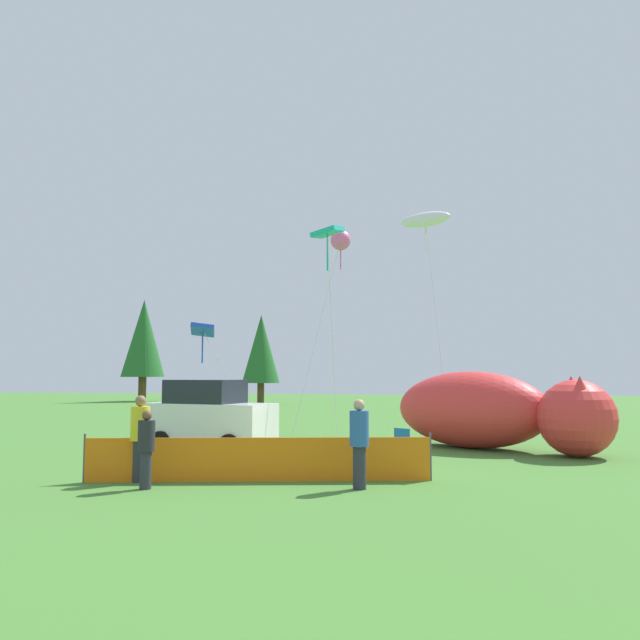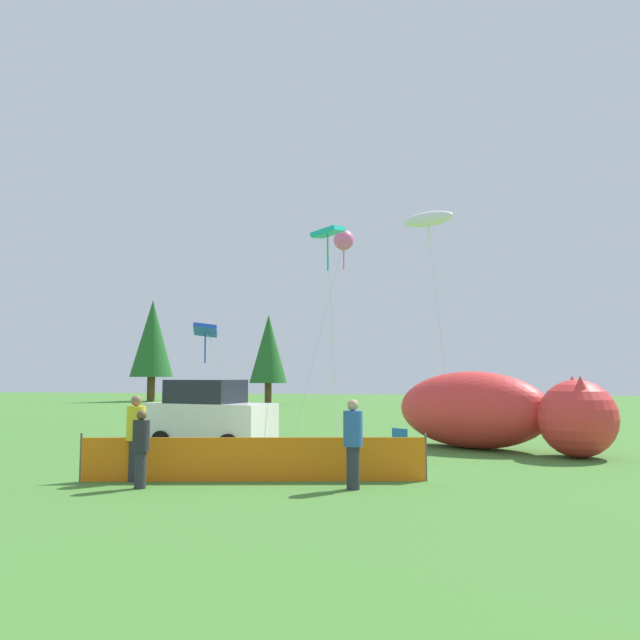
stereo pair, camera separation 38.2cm
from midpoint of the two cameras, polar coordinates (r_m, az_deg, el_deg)
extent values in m
plane|color=#477F33|center=(16.94, -2.38, -12.98)|extent=(120.00, 120.00, 0.00)
cube|color=white|center=(19.70, -10.55, -9.23)|extent=(4.18, 2.52, 1.20)
cube|color=#1E232D|center=(19.77, -10.97, -6.43)|extent=(2.44, 1.98, 0.72)
cylinder|color=black|center=(19.80, -6.29, -10.86)|extent=(0.69, 0.38, 0.65)
cylinder|color=black|center=(18.42, -8.85, -11.27)|extent=(0.69, 0.38, 0.65)
cylinder|color=black|center=(21.10, -12.08, -10.42)|extent=(0.69, 0.38, 0.65)
cylinder|color=black|center=(19.81, -14.86, -10.72)|extent=(0.69, 0.38, 0.65)
cube|color=#1959A5|center=(16.98, 7.38, -11.33)|extent=(0.73, 0.73, 0.03)
cube|color=#1959A5|center=(16.76, 6.84, -10.61)|extent=(0.43, 0.31, 0.47)
cylinder|color=#A5A5AD|center=(17.32, 7.25, -11.99)|extent=(0.02, 0.02, 0.47)
cylinder|color=#A5A5AD|center=(17.05, 8.46, -12.08)|extent=(0.02, 0.02, 0.47)
cylinder|color=#A5A5AD|center=(16.97, 6.31, -12.14)|extent=(0.02, 0.02, 0.47)
cylinder|color=#A5A5AD|center=(16.70, 7.53, -12.25)|extent=(0.02, 0.02, 0.47)
ellipsoid|color=red|center=(20.88, 13.10, -7.97)|extent=(5.77, 4.89, 2.46)
ellipsoid|color=yellow|center=(20.91, 13.13, -9.49)|extent=(3.84, 3.36, 1.11)
sphere|color=red|center=(19.46, 21.90, -8.33)|extent=(2.21, 2.21, 2.21)
cone|color=red|center=(19.97, 21.49, -5.71)|extent=(0.62, 0.62, 0.66)
cone|color=red|center=(18.88, 22.15, -5.74)|extent=(0.62, 0.62, 0.66)
cube|color=orange|center=(14.16, -6.41, -12.56)|extent=(7.48, 1.58, 0.96)
cylinder|color=#4C4C51|center=(14.96, -21.45, -11.66)|extent=(0.05, 0.05, 1.05)
cylinder|color=#4C4C51|center=(14.36, 9.30, -12.23)|extent=(0.05, 0.05, 1.05)
cylinder|color=#2D2D38|center=(13.18, 2.77, -13.34)|extent=(0.27, 0.27, 0.87)
cylinder|color=#2D59A5|center=(13.09, 2.76, -9.87)|extent=(0.40, 0.40, 0.73)
sphere|color=tan|center=(13.06, 2.75, -7.77)|extent=(0.24, 0.24, 0.24)
cylinder|color=#2D2D38|center=(13.72, -16.45, -13.04)|extent=(0.24, 0.24, 0.76)
cylinder|color=#26262D|center=(13.64, -16.37, -10.13)|extent=(0.35, 0.35, 0.64)
sphere|color=brown|center=(13.61, -16.33, -8.37)|extent=(0.21, 0.21, 0.21)
cylinder|color=#2D2D38|center=(14.63, -16.94, -12.26)|extent=(0.28, 0.28, 0.90)
cylinder|color=yellow|center=(14.55, -16.86, -9.04)|extent=(0.41, 0.41, 0.75)
sphere|color=#8C6647|center=(14.52, -16.81, -7.09)|extent=(0.24, 0.24, 0.24)
cylinder|color=silver|center=(25.47, -8.84, -5.64)|extent=(1.59, 1.76, 4.12)
cube|color=blue|center=(24.98, -11.11, -0.90)|extent=(1.13, 1.11, 0.56)
cylinder|color=blue|center=(24.94, -11.13, -2.50)|extent=(0.06, 0.06, 1.20)
cylinder|color=silver|center=(25.92, -0.63, -1.15)|extent=(1.67, 2.18, 8.22)
sphere|color=pink|center=(27.42, 1.49, 7.31)|extent=(0.89, 0.89, 0.89)
cylinder|color=pink|center=(27.27, 1.50, 5.88)|extent=(0.06, 0.06, 1.20)
cylinder|color=silver|center=(24.95, 10.22, -0.31)|extent=(0.82, 1.43, 8.74)
ellipsoid|color=white|center=(26.36, 9.20, 9.06)|extent=(2.17, 1.21, 0.79)
cylinder|color=white|center=(26.20, 9.22, 7.57)|extent=(0.06, 0.06, 1.20)
cylinder|color=silver|center=(20.06, 0.60, -1.61)|extent=(0.46, 0.71, 7.09)
cube|color=#19B2B2|center=(20.94, 0.16, 8.05)|extent=(1.11, 1.13, 0.47)
cylinder|color=#19B2B2|center=(20.79, 0.16, 6.17)|extent=(0.06, 0.06, 1.20)
cylinder|color=brown|center=(50.39, -5.66, -6.72)|extent=(0.55, 0.55, 1.72)
cone|color=#236028|center=(50.41, -5.63, -2.62)|extent=(3.02, 3.02, 5.50)
cylinder|color=brown|center=(58.43, -16.13, -6.09)|extent=(0.70, 0.70, 2.18)
cone|color=#236028|center=(58.51, -16.02, -1.59)|extent=(3.85, 3.85, 6.99)
camera|label=1|loc=(0.19, -90.55, 0.05)|focal=35.00mm
camera|label=2|loc=(0.19, 89.45, -0.05)|focal=35.00mm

